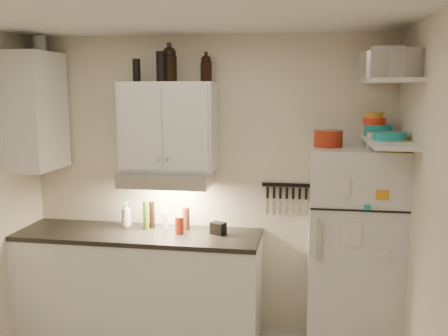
# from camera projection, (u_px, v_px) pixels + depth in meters

# --- Properties ---
(ceiling) EXTENTS (3.20, 3.00, 0.02)m
(ceiling) POSITION_uv_depth(u_px,v_px,m) (153.00, 4.00, 2.76)
(ceiling) COLOR white
(ceiling) RESTS_ON ground
(back_wall) EXTENTS (3.20, 0.02, 2.60)m
(back_wall) POSITION_uv_depth(u_px,v_px,m) (208.00, 184.00, 4.44)
(back_wall) COLOR beige
(back_wall) RESTS_ON ground
(right_wall) EXTENTS (0.02, 3.00, 2.60)m
(right_wall) POSITION_uv_depth(u_px,v_px,m) (443.00, 246.00, 2.71)
(right_wall) COLOR beige
(right_wall) RESTS_ON ground
(base_cabinet) EXTENTS (2.10, 0.60, 0.88)m
(base_cabinet) POSITION_uv_depth(u_px,v_px,m) (140.00, 285.00, 4.37)
(base_cabinet) COLOR white
(base_cabinet) RESTS_ON floor
(countertop) EXTENTS (2.10, 0.62, 0.04)m
(countertop) POSITION_uv_depth(u_px,v_px,m) (138.00, 235.00, 4.29)
(countertop) COLOR black
(countertop) RESTS_ON base_cabinet
(upper_cabinet) EXTENTS (0.80, 0.33, 0.75)m
(upper_cabinet) POSITION_uv_depth(u_px,v_px,m) (169.00, 126.00, 4.24)
(upper_cabinet) COLOR white
(upper_cabinet) RESTS_ON back_wall
(side_cabinet) EXTENTS (0.33, 0.55, 1.00)m
(side_cabinet) POSITION_uv_depth(u_px,v_px,m) (36.00, 111.00, 4.27)
(side_cabinet) COLOR white
(side_cabinet) RESTS_ON left_wall
(range_hood) EXTENTS (0.76, 0.46, 0.12)m
(range_hood) POSITION_uv_depth(u_px,v_px,m) (167.00, 178.00, 4.24)
(range_hood) COLOR silver
(range_hood) RESTS_ON back_wall
(fridge) EXTENTS (0.70, 0.68, 1.70)m
(fridge) POSITION_uv_depth(u_px,v_px,m) (353.00, 253.00, 3.97)
(fridge) COLOR silver
(fridge) RESTS_ON floor
(shelf_hi) EXTENTS (0.30, 0.95, 0.03)m
(shelf_hi) POSITION_uv_depth(u_px,v_px,m) (391.00, 81.00, 3.59)
(shelf_hi) COLOR white
(shelf_hi) RESTS_ON right_wall
(shelf_lo) EXTENTS (0.30, 0.95, 0.03)m
(shelf_lo) POSITION_uv_depth(u_px,v_px,m) (388.00, 141.00, 3.66)
(shelf_lo) COLOR white
(shelf_lo) RESTS_ON right_wall
(knife_strip) EXTENTS (0.42, 0.02, 0.03)m
(knife_strip) POSITION_uv_depth(u_px,v_px,m) (286.00, 185.00, 4.30)
(knife_strip) COLOR black
(knife_strip) RESTS_ON back_wall
(dutch_oven) EXTENTS (0.22, 0.22, 0.13)m
(dutch_oven) POSITION_uv_depth(u_px,v_px,m) (328.00, 139.00, 3.83)
(dutch_oven) COLOR maroon
(dutch_oven) RESTS_ON fridge
(book_stack) EXTENTS (0.22, 0.26, 0.08)m
(book_stack) POSITION_uv_depth(u_px,v_px,m) (397.00, 145.00, 3.61)
(book_stack) COLOR orange
(book_stack) RESTS_ON fridge
(spice_jar) EXTENTS (0.09, 0.09, 0.11)m
(spice_jar) POSITION_uv_depth(u_px,v_px,m) (371.00, 140.00, 3.79)
(spice_jar) COLOR silver
(spice_jar) RESTS_ON fridge
(stock_pot) EXTENTS (0.32, 0.32, 0.21)m
(stock_pot) POSITION_uv_depth(u_px,v_px,m) (377.00, 65.00, 3.82)
(stock_pot) COLOR silver
(stock_pot) RESTS_ON shelf_hi
(tin_a) EXTENTS (0.25, 0.23, 0.22)m
(tin_a) POSITION_uv_depth(u_px,v_px,m) (387.00, 63.00, 3.56)
(tin_a) COLOR #AAAAAD
(tin_a) RESTS_ON shelf_hi
(tin_b) EXTENTS (0.25, 0.25, 0.19)m
(tin_b) POSITION_uv_depth(u_px,v_px,m) (410.00, 63.00, 3.30)
(tin_b) COLOR #AAAAAD
(tin_b) RESTS_ON shelf_hi
(bowl_teal) EXTENTS (0.22, 0.22, 0.09)m
(bowl_teal) POSITION_uv_depth(u_px,v_px,m) (378.00, 130.00, 3.93)
(bowl_teal) COLOR teal
(bowl_teal) RESTS_ON shelf_lo
(bowl_orange) EXTENTS (0.17, 0.17, 0.05)m
(bowl_orange) POSITION_uv_depth(u_px,v_px,m) (374.00, 121.00, 3.93)
(bowl_orange) COLOR red
(bowl_orange) RESTS_ON bowl_teal
(bowl_yellow) EXTENTS (0.14, 0.14, 0.04)m
(bowl_yellow) POSITION_uv_depth(u_px,v_px,m) (374.00, 115.00, 3.92)
(bowl_yellow) COLOR orange
(bowl_yellow) RESTS_ON bowl_orange
(plates) EXTENTS (0.24, 0.24, 0.06)m
(plates) POSITION_uv_depth(u_px,v_px,m) (390.00, 136.00, 3.60)
(plates) COLOR teal
(plates) RESTS_ON shelf_lo
(growler_a) EXTENTS (0.16, 0.16, 0.29)m
(growler_a) POSITION_uv_depth(u_px,v_px,m) (170.00, 64.00, 4.14)
(growler_a) COLOR black
(growler_a) RESTS_ON upper_cabinet
(growler_b) EXTENTS (0.11, 0.11, 0.23)m
(growler_b) POSITION_uv_depth(u_px,v_px,m) (206.00, 68.00, 4.16)
(growler_b) COLOR black
(growler_b) RESTS_ON upper_cabinet
(thermos_a) EXTENTS (0.09, 0.09, 0.24)m
(thermos_a) POSITION_uv_depth(u_px,v_px,m) (161.00, 67.00, 4.09)
(thermos_a) COLOR black
(thermos_a) RESTS_ON upper_cabinet
(thermos_b) EXTENTS (0.08, 0.08, 0.19)m
(thermos_b) POSITION_uv_depth(u_px,v_px,m) (137.00, 70.00, 4.17)
(thermos_b) COLOR black
(thermos_b) RESTS_ON upper_cabinet
(side_jar) EXTENTS (0.12, 0.12, 0.14)m
(side_jar) POSITION_uv_depth(u_px,v_px,m) (40.00, 44.00, 4.28)
(side_jar) COLOR silver
(side_jar) RESTS_ON side_cabinet
(soap_bottle) EXTENTS (0.12, 0.12, 0.26)m
(soap_bottle) POSITION_uv_depth(u_px,v_px,m) (126.00, 213.00, 4.43)
(soap_bottle) COLOR white
(soap_bottle) RESTS_ON countertop
(pepper_mill) EXTENTS (0.08, 0.08, 0.20)m
(pepper_mill) POSITION_uv_depth(u_px,v_px,m) (186.00, 218.00, 4.36)
(pepper_mill) COLOR brown
(pepper_mill) RESTS_ON countertop
(oil_bottle) EXTENTS (0.06, 0.06, 0.25)m
(oil_bottle) POSITION_uv_depth(u_px,v_px,m) (146.00, 215.00, 4.36)
(oil_bottle) COLOR #3C5715
(oil_bottle) RESTS_ON countertop
(vinegar_bottle) EXTENTS (0.05, 0.05, 0.24)m
(vinegar_bottle) POSITION_uv_depth(u_px,v_px,m) (152.00, 215.00, 4.41)
(vinegar_bottle) COLOR black
(vinegar_bottle) RESTS_ON countertop
(clear_bottle) EXTENTS (0.07, 0.07, 0.16)m
(clear_bottle) POSITION_uv_depth(u_px,v_px,m) (165.00, 221.00, 4.37)
(clear_bottle) COLOR silver
(clear_bottle) RESTS_ON countertop
(red_jar) EXTENTS (0.08, 0.08, 0.15)m
(red_jar) POSITION_uv_depth(u_px,v_px,m) (179.00, 225.00, 4.23)
(red_jar) COLOR maroon
(red_jar) RESTS_ON countertop
(caddy) EXTENTS (0.15, 0.13, 0.10)m
(caddy) POSITION_uv_depth(u_px,v_px,m) (218.00, 228.00, 4.22)
(caddy) COLOR black
(caddy) RESTS_ON countertop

